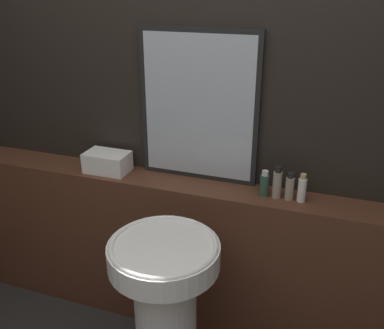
{
  "coord_description": "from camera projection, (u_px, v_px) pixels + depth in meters",
  "views": [
    {
      "loc": [
        0.71,
        -0.56,
        1.88
      ],
      "look_at": [
        0.09,
        1.19,
        1.06
      ],
      "focal_mm": 40.0,
      "sensor_mm": 36.0,
      "label": 1
    }
  ],
  "objects": [
    {
      "name": "wall_back",
      "position": [
        191.0,
        111.0,
        2.2
      ],
      "size": [
        8.0,
        0.06,
        2.5
      ],
      "color": "black",
      "rests_on": "ground_plane"
    },
    {
      "name": "vanity_counter",
      "position": [
        183.0,
        255.0,
        2.4
      ],
      "size": [
        2.75,
        0.22,
        0.9
      ],
      "color": "#512D1E",
      "rests_on": "ground_plane"
    },
    {
      "name": "pedestal_sink",
      "position": [
        165.0,
        306.0,
        1.94
      ],
      "size": [
        0.48,
        0.48,
        0.85
      ],
      "color": "white",
      "rests_on": "ground_plane"
    },
    {
      "name": "mirror",
      "position": [
        199.0,
        107.0,
        2.13
      ],
      "size": [
        0.61,
        0.03,
        0.77
      ],
      "color": "black",
      "rests_on": "vanity_counter"
    },
    {
      "name": "towel_stack",
      "position": [
        107.0,
        162.0,
        2.33
      ],
      "size": [
        0.24,
        0.15,
        0.11
      ],
      "color": "white",
      "rests_on": "vanity_counter"
    },
    {
      "name": "shampoo_bottle",
      "position": [
        264.0,
        184.0,
        2.06
      ],
      "size": [
        0.04,
        0.04,
        0.13
      ],
      "color": "#2D4C3D",
      "rests_on": "vanity_counter"
    },
    {
      "name": "conditioner_bottle",
      "position": [
        277.0,
        183.0,
        2.04
      ],
      "size": [
        0.04,
        0.04,
        0.16
      ],
      "color": "gray",
      "rests_on": "vanity_counter"
    },
    {
      "name": "lotion_bottle",
      "position": [
        290.0,
        187.0,
        2.03
      ],
      "size": [
        0.04,
        0.04,
        0.14
      ],
      "color": "gray",
      "rests_on": "vanity_counter"
    },
    {
      "name": "body_wash_bottle",
      "position": [
        302.0,
        189.0,
        2.01
      ],
      "size": [
        0.04,
        0.04,
        0.14
      ],
      "color": "white",
      "rests_on": "vanity_counter"
    }
  ]
}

